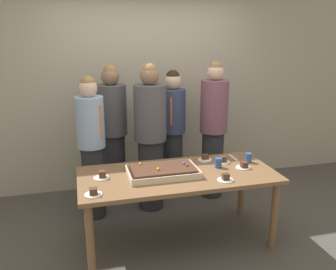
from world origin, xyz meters
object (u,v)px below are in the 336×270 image
(plated_slice_near_right, at_px, (93,193))
(plated_slice_center_front, at_px, (244,166))
(plated_slice_near_left, at_px, (226,179))
(plated_slice_center_back, at_px, (205,158))
(person_green_shirt_behind, at_px, (150,136))
(plated_slice_far_left, at_px, (102,176))
(plated_slice_far_right, at_px, (223,160))
(person_serving_front, at_px, (213,129))
(cake_server_utensil, at_px, (233,158))
(person_far_right_suit, at_px, (173,130))
(party_table, at_px, (178,181))
(person_striped_tie_right, at_px, (113,132))
(sheet_cake, at_px, (163,171))
(drink_cup_middle, at_px, (248,158))
(drink_cup_nearest, at_px, (218,163))
(person_left_edge_reaching, at_px, (92,146))

(plated_slice_near_right, height_order, plated_slice_center_front, plated_slice_center_front)
(plated_slice_near_right, bearing_deg, plated_slice_near_left, 0.19)
(plated_slice_center_back, distance_m, person_green_shirt_behind, 0.72)
(plated_slice_near_left, relative_size, plated_slice_far_left, 1.00)
(plated_slice_far_left, relative_size, plated_slice_center_back, 1.00)
(plated_slice_far_right, bearing_deg, plated_slice_center_front, -54.67)
(person_green_shirt_behind, bearing_deg, person_serving_front, 101.94)
(person_green_shirt_behind, bearing_deg, plated_slice_near_left, 27.35)
(person_serving_front, relative_size, person_green_shirt_behind, 1.00)
(cake_server_utensil, height_order, person_far_right_suit, person_far_right_suit)
(plated_slice_near_left, bearing_deg, plated_slice_far_left, 162.48)
(party_table, distance_m, person_far_right_suit, 1.23)
(person_green_shirt_behind, bearing_deg, plated_slice_far_left, -36.91)
(plated_slice_near_right, relative_size, person_far_right_suit, 0.09)
(person_striped_tie_right, bearing_deg, sheet_cake, 0.01)
(plated_slice_center_front, xyz_separation_m, person_striped_tie_right, (-1.18, 1.18, 0.12))
(person_serving_front, distance_m, person_far_right_suit, 0.53)
(person_green_shirt_behind, bearing_deg, cake_server_utensil, 60.78)
(plated_slice_near_right, bearing_deg, person_serving_front, 37.87)
(plated_slice_far_left, bearing_deg, plated_slice_near_left, -17.52)
(plated_slice_center_front, relative_size, person_far_right_suit, 0.09)
(plated_slice_center_back, xyz_separation_m, cake_server_utensil, (0.32, -0.01, -0.01))
(cake_server_utensil, bearing_deg, plated_slice_near_right, -159.83)
(drink_cup_middle, xyz_separation_m, person_striped_tie_right, (-1.30, 1.04, 0.09))
(plated_slice_center_front, xyz_separation_m, drink_cup_nearest, (-0.24, 0.08, 0.03))
(plated_slice_near_left, xyz_separation_m, person_striped_tie_right, (-0.88, 1.43, 0.12))
(sheet_cake, xyz_separation_m, person_left_edge_reaching, (-0.63, 0.74, 0.08))
(plated_slice_far_left, xyz_separation_m, plated_slice_center_back, (1.11, 0.22, -0.00))
(plated_slice_center_back, bearing_deg, person_left_edge_reaching, 158.71)
(plated_slice_far_left, bearing_deg, person_serving_front, 30.49)
(plated_slice_near_left, xyz_separation_m, drink_cup_nearest, (0.06, 0.33, 0.03))
(sheet_cake, height_order, drink_cup_middle, drink_cup_middle)
(plated_slice_center_back, bearing_deg, person_striped_tie_right, 135.84)
(plated_slice_far_right, height_order, person_striped_tie_right, person_striped_tie_right)
(plated_slice_near_right, relative_size, person_green_shirt_behind, 0.09)
(plated_slice_near_right, distance_m, cake_server_utensil, 1.63)
(sheet_cake, relative_size, person_far_right_suit, 0.41)
(person_green_shirt_behind, xyz_separation_m, person_left_edge_reaching, (-0.68, -0.05, -0.04))
(cake_server_utensil, distance_m, person_far_right_suit, 1.01)
(person_left_edge_reaching, bearing_deg, person_serving_front, 56.35)
(sheet_cake, distance_m, plated_slice_center_back, 0.61)
(plated_slice_far_left, bearing_deg, plated_slice_center_back, 11.34)
(drink_cup_middle, bearing_deg, person_serving_front, 95.16)
(person_serving_front, height_order, person_striped_tie_right, person_serving_front)
(person_green_shirt_behind, distance_m, person_far_right_suit, 0.54)
(plated_slice_near_right, distance_m, plated_slice_center_back, 1.34)
(person_serving_front, bearing_deg, plated_slice_near_right, -8.32)
(plated_slice_near_right, relative_size, person_striped_tie_right, 0.09)
(party_table, bearing_deg, person_left_edge_reaching, 136.47)
(person_far_right_suit, bearing_deg, drink_cup_nearest, 28.13)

